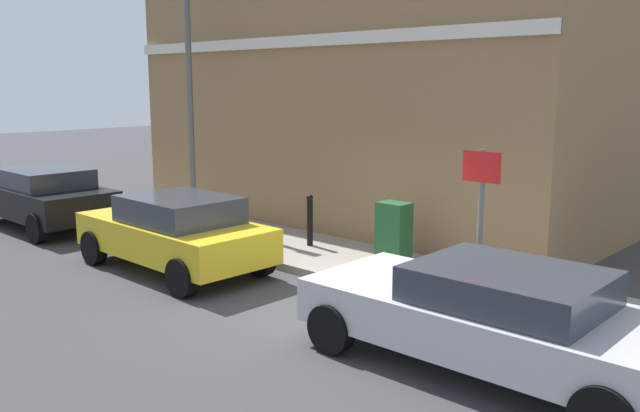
{
  "coord_description": "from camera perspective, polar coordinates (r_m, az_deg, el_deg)",
  "views": [
    {
      "loc": [
        -7.18,
        -6.56,
        3.37
      ],
      "look_at": [
        1.43,
        1.46,
        1.2
      ],
      "focal_mm": 37.62,
      "sensor_mm": 36.0,
      "label": 1
    }
  ],
  "objects": [
    {
      "name": "utility_cabinet",
      "position": [
        11.94,
        6.28,
        -2.63
      ],
      "size": [
        0.46,
        0.61,
        1.15
      ],
      "color": "#1E4C28",
      "rests_on": "sidewalk"
    },
    {
      "name": "street_sign",
      "position": [
        9.82,
        13.51,
        0.15
      ],
      "size": [
        0.08,
        0.6,
        2.3
      ],
      "color": "#59595B",
      "rests_on": "sidewalk"
    },
    {
      "name": "lamppost",
      "position": [
        15.95,
        -11.04,
        10.02
      ],
      "size": [
        0.2,
        0.44,
        5.72
      ],
      "color": "#59595B",
      "rests_on": "sidewalk"
    },
    {
      "name": "ground",
      "position": [
        10.29,
        0.55,
        -8.66
      ],
      "size": [
        80.0,
        80.0,
        0.0
      ],
      "primitive_type": "plane",
      "color": "#38383A"
    },
    {
      "name": "car_black",
      "position": [
        16.99,
        -22.42,
        0.78
      ],
      "size": [
        1.93,
        4.06,
        1.41
      ],
      "rotation": [
        0.0,
        0.0,
        1.57
      ],
      "color": "black",
      "rests_on": "ground"
    },
    {
      "name": "car_yellow",
      "position": [
        12.36,
        -12.22,
        -2.1
      ],
      "size": [
        1.91,
        3.97,
        1.39
      ],
      "rotation": [
        0.0,
        0.0,
        1.56
      ],
      "color": "gold",
      "rests_on": "ground"
    },
    {
      "name": "corner_building",
      "position": [
        16.9,
        5.53,
        11.79
      ],
      "size": [
        6.13,
        11.48,
        7.56
      ],
      "color": "olive",
      "rests_on": "ground"
    },
    {
      "name": "car_silver",
      "position": [
        8.2,
        14.42,
        -8.95
      ],
      "size": [
        2.01,
        4.49,
        1.29
      ],
      "rotation": [
        0.0,
        0.0,
        1.58
      ],
      "color": "#B7B7BC",
      "rests_on": "ground"
    },
    {
      "name": "sidewalk",
      "position": [
        15.93,
        -10.44,
        -1.66
      ],
      "size": [
        2.27,
        30.0,
        0.15
      ],
      "primitive_type": "cube",
      "color": "gray",
      "rests_on": "ground"
    },
    {
      "name": "bollard_near_cabinet",
      "position": [
        13.37,
        -0.87,
        -1.05
      ],
      "size": [
        0.14,
        0.14,
        1.04
      ],
      "color": "black",
      "rests_on": "sidewalk"
    },
    {
      "name": "bollard_far_kerb",
      "position": [
        14.11,
        -9.77,
        -0.59
      ],
      "size": [
        0.14,
        0.14,
        1.04
      ],
      "color": "black",
      "rests_on": "sidewalk"
    }
  ]
}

